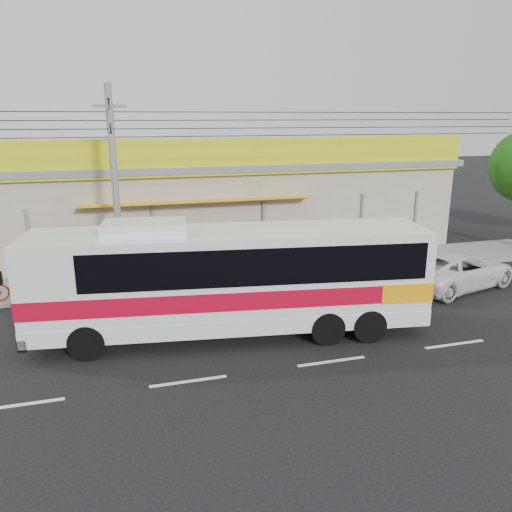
{
  "coord_description": "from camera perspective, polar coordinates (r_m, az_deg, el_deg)",
  "views": [
    {
      "loc": [
        -5.45,
        -14.03,
        6.59
      ],
      "look_at": [
        -0.92,
        2.0,
        1.91
      ],
      "focal_mm": 35.0,
      "sensor_mm": 36.0,
      "label": 1
    }
  ],
  "objects": [
    {
      "name": "utility_pole",
      "position": [
        18.81,
        -16.3,
        14.35
      ],
      "size": [
        34.0,
        14.0,
        7.7
      ],
      "color": "#5E5E5B",
      "rests_on": "ground"
    },
    {
      "name": "ground",
      "position": [
        16.43,
        5.03,
        -8.03
      ],
      "size": [
        120.0,
        120.0,
        0.0
      ],
      "primitive_type": "plane",
      "color": "black",
      "rests_on": "ground"
    },
    {
      "name": "coach_bus",
      "position": [
        15.18,
        -2.21,
        -2.07
      ],
      "size": [
        12.15,
        4.1,
        3.67
      ],
      "rotation": [
        0.0,
        0.0,
        -0.13
      ],
      "color": "silver",
      "rests_on": "ground"
    },
    {
      "name": "sidewalk",
      "position": [
        21.76,
        -0.53,
        -1.75
      ],
      "size": [
        30.0,
        3.2,
        0.15
      ],
      "primitive_type": "cube",
      "color": "slate",
      "rests_on": "ground"
    },
    {
      "name": "lane_markings",
      "position": [
        14.35,
        8.63,
        -11.84
      ],
      "size": [
        50.0,
        0.12,
        0.01
      ],
      "primitive_type": null,
      "color": "silver",
      "rests_on": "ground"
    },
    {
      "name": "white_car",
      "position": [
        21.39,
        22.02,
        -1.45
      ],
      "size": [
        5.54,
        3.59,
        1.42
      ],
      "primitive_type": "imported",
      "rotation": [
        0.0,
        0.0,
        1.83
      ],
      "color": "silver",
      "rests_on": "ground"
    },
    {
      "name": "storefront_building",
      "position": [
        26.49,
        -3.73,
        6.32
      ],
      "size": [
        22.6,
        9.2,
        5.7
      ],
      "color": "gray",
      "rests_on": "ground"
    }
  ]
}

